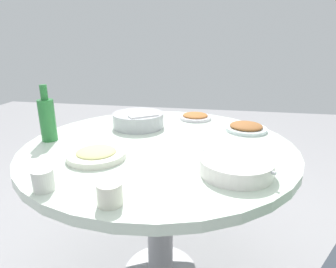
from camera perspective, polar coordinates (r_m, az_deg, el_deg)
The scene contains 9 objects.
round_dining_table at distance 1.38m, azimuth -1.70°, elevation -6.68°, with size 1.24×1.24×0.78m.
rice_bowl at distance 1.58m, azimuth -5.91°, elevation 2.85°, with size 0.28×0.28×0.09m.
soup_bowl at distance 1.06m, azimuth 13.42°, elevation -6.35°, with size 0.26×0.26×0.06m.
dish_noodles at distance 1.20m, azimuth -14.10°, elevation -3.94°, with size 0.24×0.24×0.04m.
dish_stirfry at distance 1.57m, azimuth 15.31°, elevation 1.30°, with size 0.22×0.22×0.04m.
dish_tofu_braise at distance 1.75m, azimuth 5.47°, elevation 3.51°, with size 0.19×0.19×0.04m.
green_bottle at distance 1.46m, azimuth -22.94°, elevation 2.86°, with size 0.07×0.07×0.27m.
tea_cup_near at distance 1.00m, azimuth -23.65°, elevation -8.43°, with size 0.07×0.07×0.07m, color silver.
tea_cup_far at distance 0.86m, azimuth -11.54°, elevation -11.59°, with size 0.08×0.08×0.07m, color silver.
Camera 1 is at (1.23, 0.26, 1.23)m, focal length 30.54 mm.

